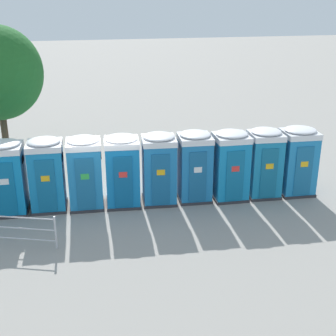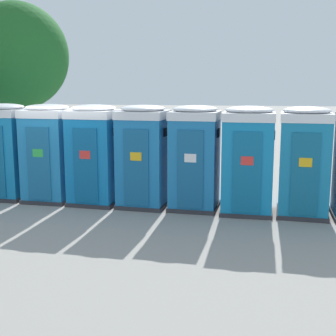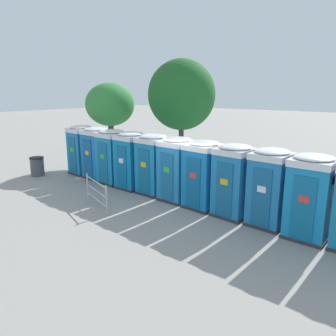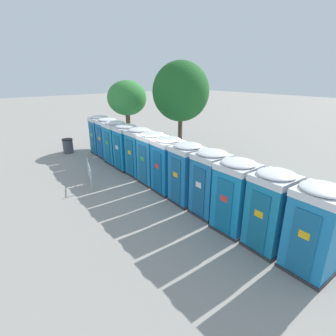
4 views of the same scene
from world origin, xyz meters
TOP-DOWN VIEW (x-y plane):
  - ground_plane at (0.00, 0.00)m, footprint 120.00×120.00m
  - portapotty_0 at (-7.08, 0.11)m, footprint 1.26×1.29m
  - portapotty_1 at (-5.80, 0.04)m, footprint 1.30×1.26m
  - portapotty_2 at (-4.52, -0.11)m, footprint 1.29×1.25m
  - portapotty_3 at (-3.23, -0.17)m, footprint 1.22×1.24m
  - portapotty_4 at (-1.94, -0.16)m, footprint 1.24×1.25m
  - portapotty_5 at (-0.66, -0.26)m, footprint 1.23×1.25m
  - portapotty_6 at (0.63, -0.34)m, footprint 1.29×1.29m
  - portapotty_7 at (1.91, -0.40)m, footprint 1.28×1.29m
  - portapotty_8 at (3.20, -0.42)m, footprint 1.23×1.26m
  - portapotty_9 at (4.48, -0.59)m, footprint 1.24×1.22m
  - street_tree_0 at (-7.61, 2.65)m, footprint 2.80×2.80m
  - street_tree_1 at (-3.77, 4.35)m, footprint 3.64×3.64m
  - trash_can at (-8.55, -1.63)m, footprint 0.71×0.71m
  - event_barrier at (-2.61, -2.70)m, footprint 1.95×0.72m

SIDE VIEW (x-z plane):
  - ground_plane at x=0.00m, z-range 0.00..0.00m
  - trash_can at x=-8.55m, z-range 0.00..0.97m
  - event_barrier at x=-2.61m, z-range 0.04..1.09m
  - portapotty_2 at x=-4.52m, z-range 0.01..2.55m
  - portapotty_1 at x=-5.80m, z-range 0.01..2.55m
  - portapotty_9 at x=4.48m, z-range 0.01..2.55m
  - portapotty_6 at x=0.63m, z-range 0.01..2.55m
  - portapotty_4 at x=-1.94m, z-range 0.01..2.55m
  - portapotty_7 at x=1.91m, z-range 0.01..2.55m
  - portapotty_5 at x=-0.66m, z-range 0.01..2.55m
  - portapotty_3 at x=-3.23m, z-range 0.01..2.55m
  - portapotty_8 at x=3.20m, z-range 0.01..2.55m
  - portapotty_0 at x=-7.08m, z-range 0.01..2.55m
  - street_tree_0 at x=-7.61m, z-range 1.10..5.82m
  - street_tree_1 at x=-3.77m, z-range 1.07..7.01m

